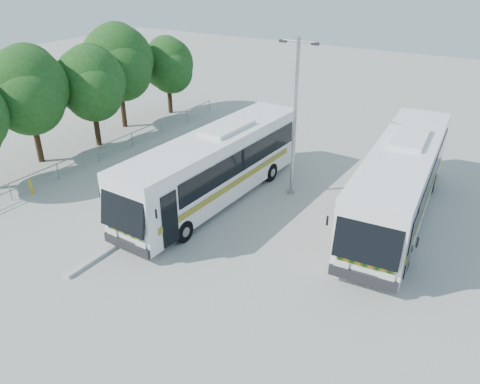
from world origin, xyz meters
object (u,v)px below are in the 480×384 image
Objects in this scene: tree_far_c at (91,82)px; bollard at (31,187)px; tree_far_e at (168,64)px; lamppost at (295,113)px; tree_far_d at (118,61)px; tree_far_b at (28,88)px; coach_main at (215,165)px; coach_adjacent at (400,180)px.

tree_far_c is 8.41m from bollard.
tree_far_e is at bearing 93.54° from tree_far_c.
tree_far_c is 14.13m from lamppost.
tree_far_b is at bearing -87.77° from tree_far_d.
tree_far_d reaches higher than tree_far_c.
tree_far_d is (-1.19, 3.70, 0.56)m from tree_far_c.
tree_far_c is at bearing 169.79° from coach_main.
tree_far_c is 0.88× the size of tree_far_d.
tree_far_b is 0.54× the size of coach_main.
lamppost is (14.12, 0.29, 0.20)m from tree_far_c.
coach_adjacent is at bearing 1.94° from tree_far_c.
lamppost is at bearing 15.58° from tree_far_b.
coach_adjacent reaches higher than coach_main.
tree_far_e is 15.87m from coach_main.
lamppost reaches higher than tree_far_b.
tree_far_e is (-0.51, 8.20, -0.37)m from tree_far_c.
tree_far_b is 6.18m from bollard.
tree_far_d reaches higher than bollard.
tree_far_b is 12.38m from coach_main.
tree_far_d is 21.15m from coach_adjacent.
tree_far_d is 0.91× the size of lamppost.
tree_far_b is at bearing -102.91° from tree_far_c.
tree_far_b reaches higher than coach_main.
lamppost is at bearing 179.66° from coach_adjacent.
lamppost is at bearing 1.17° from tree_far_c.
tree_far_d is at bearing 108.51° from bollard.
tree_far_b reaches higher than tree_far_e.
coach_adjacent is (8.43, 3.09, 0.04)m from coach_main.
coach_adjacent is (20.44, 4.56, -2.59)m from tree_far_b.
lamppost reaches higher than tree_far_e.
tree_far_e is at bearing 150.25° from lamppost.
coach_adjacent is at bearing -20.60° from tree_far_e.
coach_main is at bearing -42.44° from tree_far_e.
bollard is at bearing -71.49° from tree_far_d.
tree_far_e is 6.63× the size of bollard.
tree_far_d is at bearing 107.83° from tree_far_c.
coach_main is (12.01, 1.47, -2.63)m from tree_far_b.
lamppost is (3.00, 2.72, 2.51)m from coach_main.
lamppost reaches higher than tree_far_c.
tree_far_d is at bearing 155.64° from coach_main.
tree_far_d is at bearing 167.38° from coach_adjacent.
tree_far_c reaches higher than tree_far_e.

